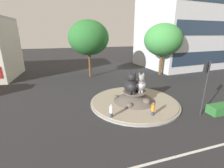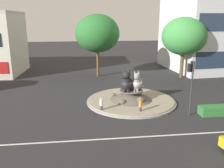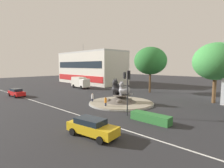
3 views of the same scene
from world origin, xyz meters
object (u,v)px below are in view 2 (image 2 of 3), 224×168
at_px(second_tree_near_tower, 97,33).
at_px(traffic_light_mast, 191,77).
at_px(cat_statue_black, 126,82).
at_px(cat_statue_grey, 137,83).
at_px(pedestrian_orange_shirt, 140,106).
at_px(broadleaf_tree_behind_island, 184,36).
at_px(pedestrian_white_shirt, 101,105).

bearing_deg(second_tree_near_tower, traffic_light_mast, -66.51).
bearing_deg(cat_statue_black, traffic_light_mast, 58.62).
bearing_deg(traffic_light_mast, cat_statue_grey, 41.13).
bearing_deg(cat_statue_black, pedestrian_orange_shirt, 21.11).
height_order(cat_statue_black, broadleaf_tree_behind_island, broadleaf_tree_behind_island).
relative_size(second_tree_near_tower, pedestrian_white_shirt, 6.47).
bearing_deg(cat_statue_grey, traffic_light_mast, 61.87).
relative_size(traffic_light_mast, pedestrian_white_shirt, 3.47).
bearing_deg(pedestrian_white_shirt, second_tree_near_tower, 70.55).
distance_m(cat_statue_grey, pedestrian_orange_shirt, 3.94).
bearing_deg(broadleaf_tree_behind_island, pedestrian_orange_shirt, -125.56).
bearing_deg(cat_statue_black, broadleaf_tree_behind_island, 141.93).
xyz_separation_m(pedestrian_orange_shirt, pedestrian_white_shirt, (-3.90, 0.85, -0.02)).
distance_m(cat_statue_black, traffic_light_mast, 7.28).
relative_size(broadleaf_tree_behind_island, pedestrian_white_shirt, 6.17).
height_order(traffic_light_mast, second_tree_near_tower, second_tree_near_tower).
height_order(cat_statue_grey, pedestrian_orange_shirt, cat_statue_grey).
xyz_separation_m(cat_statue_black, traffic_light_mast, (5.53, -4.47, 1.57)).
xyz_separation_m(cat_statue_grey, second_tree_near_tower, (-3.58, 13.45, 4.80)).
distance_m(cat_statue_grey, traffic_light_mast, 6.50).
distance_m(traffic_light_mast, second_tree_near_tower, 19.93).
distance_m(traffic_light_mast, broadleaf_tree_behind_island, 16.65).
bearing_deg(broadleaf_tree_behind_island, second_tree_near_tower, 168.98).
distance_m(cat_statue_black, cat_statue_grey, 1.28).
distance_m(second_tree_near_tower, pedestrian_white_shirt, 17.43).
height_order(cat_statue_black, pedestrian_white_shirt, cat_statue_black).
height_order(traffic_light_mast, pedestrian_orange_shirt, traffic_light_mast).
bearing_deg(pedestrian_white_shirt, pedestrian_orange_shirt, -29.11).
height_order(cat_statue_black, pedestrian_orange_shirt, cat_statue_black).
xyz_separation_m(cat_statue_grey, pedestrian_white_shirt, (-4.31, -2.80, -1.46)).
xyz_separation_m(cat_statue_black, pedestrian_orange_shirt, (0.85, -3.52, -1.56)).
height_order(broadleaf_tree_behind_island, pedestrian_orange_shirt, broadleaf_tree_behind_island).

